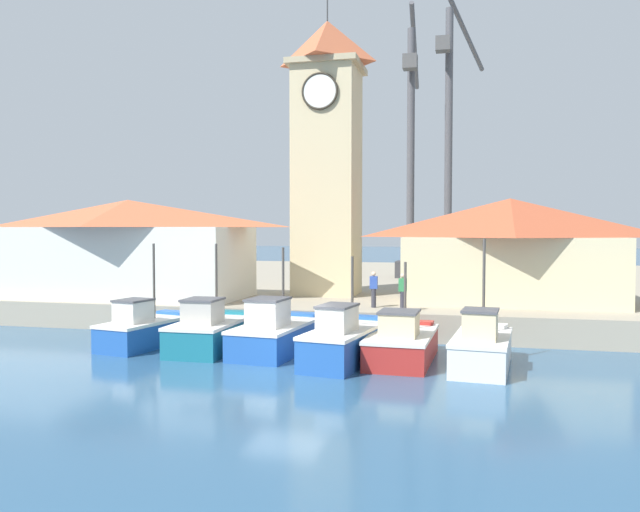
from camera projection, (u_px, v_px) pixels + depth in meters
ground_plane at (286, 371)px, 20.79m from camera, size 300.00×300.00×0.00m
quay_wharf at (387, 285)px, 46.15m from camera, size 120.00×40.00×1.21m
fishing_boat_far_left at (145, 329)px, 25.12m from camera, size 2.53×4.53×4.15m
fishing_boat_left_outer at (210, 332)px, 24.32m from camera, size 2.25×4.60×4.16m
fishing_boat_left_inner at (276, 333)px, 23.91m from camera, size 2.58×5.23×4.02m
fishing_boat_mid_left at (345, 341)px, 22.19m from camera, size 2.56×5.36×3.75m
fishing_boat_center at (402, 343)px, 22.31m from camera, size 2.35×4.81×3.53m
fishing_boat_mid_right at (482, 347)px, 21.14m from camera, size 2.25×4.59×4.41m
clock_tower at (327, 152)px, 33.47m from camera, size 3.76×3.76×16.23m
warehouse_left at (128, 248)px, 32.32m from camera, size 12.50×5.89×5.04m
warehouse_right at (510, 249)px, 29.87m from camera, size 10.28×5.65×5.00m
port_crane_near at (411, 178)px, 45.51m from camera, size 2.00×9.52×19.97m
port_crane_far at (449, 170)px, 45.56m from camera, size 3.60×9.11×20.34m
dock_worker_near_tower at (374, 289)px, 28.00m from camera, size 0.34×0.22×1.62m
dock_worker_along_quay at (403, 291)px, 26.78m from camera, size 0.34×0.22×1.62m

